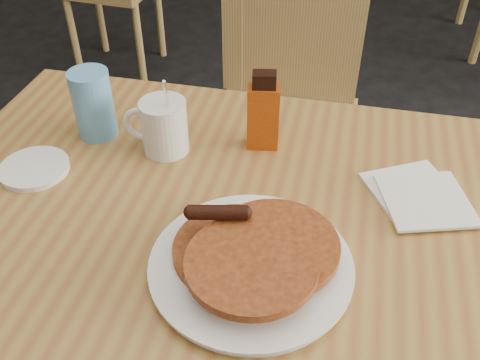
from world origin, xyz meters
name	(u,v)px	position (x,y,z in m)	size (l,w,h in m)	color
main_table	(246,228)	(0.03, 0.00, 0.71)	(1.31, 0.92, 0.75)	olive
chair_main_far	(286,84)	(0.03, 0.77, 0.58)	(0.46, 0.46, 0.97)	#AB8650
pancake_plate	(252,260)	(0.06, -0.13, 0.77)	(0.32, 0.32, 0.09)	white
coffee_mug	(163,126)	(-0.17, 0.16, 0.81)	(0.13, 0.09, 0.17)	white
syrup_bottle	(263,113)	(0.03, 0.21, 0.83)	(0.07, 0.05, 0.17)	maroon
napkin_stack	(419,196)	(0.34, 0.09, 0.76)	(0.21, 0.22, 0.01)	white
blue_tumbler	(93,104)	(-0.32, 0.19, 0.82)	(0.08, 0.08, 0.14)	#599AD1
side_saucer	(34,168)	(-0.40, 0.05, 0.76)	(0.13, 0.13, 0.01)	white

